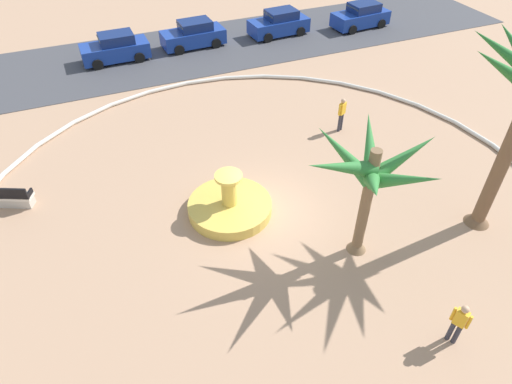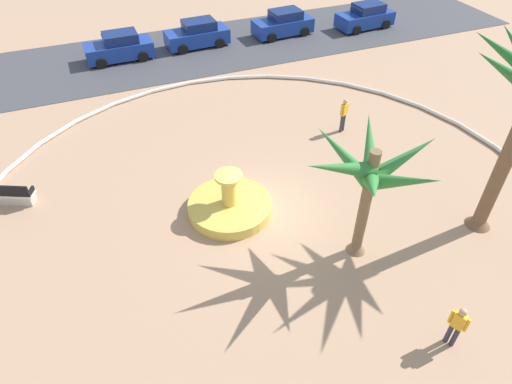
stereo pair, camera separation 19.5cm
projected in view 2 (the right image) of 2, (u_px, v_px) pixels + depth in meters
ground_plane at (267, 212)px, 17.41m from camera, size 80.00×80.00×0.00m
plaza_curb at (267, 210)px, 17.34m from camera, size 22.88×22.88×0.20m
street_asphalt at (171, 53)px, 28.57m from camera, size 48.00×8.00×0.03m
fountain at (230, 206)px, 17.25m from camera, size 3.21×3.21×1.80m
palm_tree_near_fountain at (370, 174)px, 13.68m from camera, size 4.51×4.16×4.53m
bench_west at (14, 196)px, 17.59m from camera, size 1.66×1.13×1.00m
person_cyclist_photo at (457, 325)px, 12.56m from camera, size 0.34×0.48×1.63m
person_pedestrian_stroll at (344, 114)px, 21.14m from camera, size 0.48×0.33×1.70m
parked_car_leftmost at (119, 47)px, 27.39m from camera, size 4.02×1.96×1.67m
parked_car_second at (197, 34)px, 28.96m from camera, size 4.07×2.05×1.67m
parked_car_third at (283, 24)px, 30.39m from camera, size 4.09×2.10×1.67m
parked_car_rightmost at (365, 17)px, 31.40m from camera, size 4.12×2.15×1.67m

